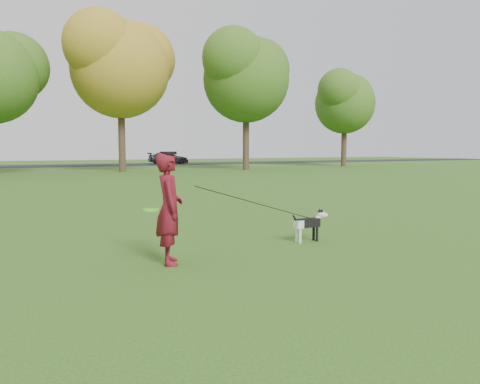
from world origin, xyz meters
TOP-DOWN VIEW (x-y plane):
  - ground at (0.00, 0.00)m, footprint 120.00×120.00m
  - road at (0.00, 40.00)m, footprint 120.00×7.00m
  - man at (-1.34, -0.13)m, footprint 0.52×0.66m
  - dog at (1.40, 0.29)m, footprint 0.76×0.15m
  - car_right at (11.78, 40.00)m, footprint 4.29×2.06m
  - man_held_items at (0.26, 0.05)m, footprint 3.28×0.64m
  - tree_row at (-1.43, 26.07)m, footprint 51.74×8.86m

SIDE VIEW (x-z plane):
  - ground at x=0.00m, z-range 0.00..0.00m
  - road at x=0.00m, z-range 0.00..0.02m
  - dog at x=1.40m, z-range 0.06..0.64m
  - car_right at x=11.78m, z-range 0.02..1.22m
  - man_held_items at x=0.26m, z-range 0.14..1.37m
  - man at x=-1.34m, z-range 0.00..1.61m
  - tree_row at x=-1.43m, z-range 1.40..13.41m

